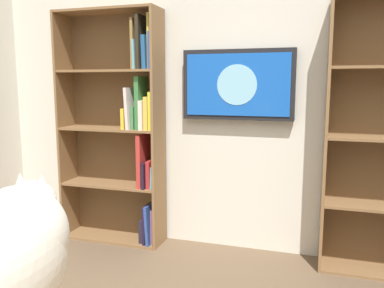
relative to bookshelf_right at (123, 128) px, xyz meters
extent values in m
cube|color=silver|center=(-1.00, -0.16, 0.35)|extent=(4.52, 0.06, 2.70)
cube|color=brown|center=(-1.66, 0.03, 0.00)|extent=(0.02, 0.28, 2.00)
cube|color=brown|center=(-2.10, 0.03, -0.99)|extent=(0.86, 0.27, 0.02)
cube|color=brown|center=(-0.34, 0.03, -0.01)|extent=(0.02, 0.28, 2.00)
cube|color=brown|center=(0.56, 0.03, -0.01)|extent=(0.02, 0.28, 2.00)
cube|color=brown|center=(0.11, -0.11, -0.01)|extent=(0.92, 0.01, 2.00)
cube|color=brown|center=(0.11, 0.03, -0.99)|extent=(0.87, 0.27, 0.02)
cube|color=brown|center=(0.11, 0.03, -0.50)|extent=(0.87, 0.27, 0.02)
cube|color=brown|center=(0.11, 0.03, -0.01)|extent=(0.87, 0.27, 0.02)
cube|color=brown|center=(0.11, 0.03, 0.49)|extent=(0.87, 0.27, 0.02)
cube|color=brown|center=(0.11, 0.03, 0.98)|extent=(0.87, 0.27, 0.02)
cube|color=#855678|center=(-0.30, 0.02, -0.84)|extent=(0.04, 0.17, 0.30)
cube|color=#2C458A|center=(-0.26, 0.04, -0.82)|extent=(0.04, 0.23, 0.34)
cube|color=black|center=(-0.23, 0.04, -0.82)|extent=(0.02, 0.20, 0.33)
cube|color=#221F2B|center=(-0.19, 0.03, -0.89)|extent=(0.03, 0.17, 0.20)
cube|color=#5B9BB3|center=(-0.31, 0.04, -0.40)|extent=(0.03, 0.17, 0.19)
cube|color=red|center=(-0.27, 0.04, -0.37)|extent=(0.03, 0.18, 0.23)
cube|color=black|center=(-0.24, 0.04, -0.38)|extent=(0.02, 0.23, 0.22)
cube|color=#B5312B|center=(-0.20, 0.03, -0.26)|extent=(0.04, 0.22, 0.45)
cube|color=gold|center=(-0.30, 0.03, 0.16)|extent=(0.03, 0.21, 0.31)
cube|color=gold|center=(-0.27, 0.03, 0.14)|extent=(0.03, 0.21, 0.27)
cube|color=beige|center=(-0.22, 0.03, 0.12)|extent=(0.03, 0.23, 0.24)
cube|color=#38763B|center=(-0.18, 0.02, 0.22)|extent=(0.04, 0.19, 0.44)
cube|color=#427F4B|center=(-0.14, 0.03, 0.10)|extent=(0.02, 0.18, 0.19)
cube|color=beige|center=(-0.11, 0.04, 0.18)|extent=(0.04, 0.24, 0.35)
cube|color=orange|center=(-0.08, 0.02, 0.16)|extent=(0.02, 0.13, 0.31)
cube|color=yellow|center=(-0.05, 0.02, 0.09)|extent=(0.03, 0.19, 0.17)
cube|color=#324B90|center=(-0.30, 0.04, 0.65)|extent=(0.03, 0.16, 0.30)
cube|color=gold|center=(-0.28, 0.02, 0.72)|extent=(0.02, 0.13, 0.44)
cube|color=#24588D|center=(-0.24, 0.03, 0.63)|extent=(0.04, 0.15, 0.27)
cube|color=#2A2418|center=(-0.20, 0.04, 0.71)|extent=(0.03, 0.18, 0.43)
cube|color=#639BA8|center=(-0.17, 0.04, 0.61)|extent=(0.02, 0.20, 0.23)
cube|color=olive|center=(-0.15, 0.02, 0.70)|extent=(0.02, 0.18, 0.40)
cube|color=black|center=(-0.98, -0.08, 0.37)|extent=(0.90, 0.06, 0.56)
cube|color=blue|center=(-0.98, -0.05, 0.37)|extent=(0.83, 0.01, 0.49)
cylinder|color=#8CCCEA|center=(-0.98, -0.04, 0.37)|extent=(0.32, 0.00, 0.32)
ellipsoid|color=silver|center=(-0.85, 2.26, -0.03)|extent=(0.26, 0.28, 0.28)
sphere|color=silver|center=(-0.85, 2.19, 0.05)|extent=(0.13, 0.13, 0.13)
cone|color=silver|center=(-0.89, 2.19, 0.10)|extent=(0.06, 0.06, 0.07)
cone|color=silver|center=(-0.81, 2.19, 0.10)|extent=(0.06, 0.06, 0.07)
cone|color=beige|center=(-0.89, 2.20, 0.09)|extent=(0.03, 0.03, 0.05)
cone|color=beige|center=(-0.81, 2.20, 0.09)|extent=(0.03, 0.03, 0.05)
camera|label=1|loc=(-1.61, 3.09, 0.38)|focal=37.40mm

